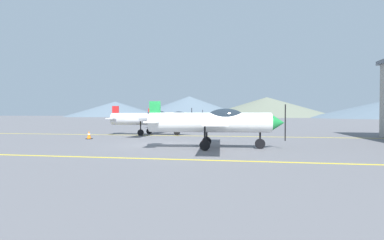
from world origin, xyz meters
name	(u,v)px	position (x,y,z in m)	size (l,w,h in m)	color
ground_plane	(162,146)	(0.00, 0.00, 0.00)	(400.00, 400.00, 0.00)	slate
apron_line_near	(130,158)	(0.00, -4.70, 0.01)	(80.00, 0.16, 0.01)	yellow
apron_line_far	(187,136)	(0.00, 7.36, 0.01)	(80.00, 0.16, 0.01)	yellow
airplane_near	(215,122)	(2.98, -0.76, 1.35)	(6.99, 8.04, 2.40)	white
airplane_mid	(150,119)	(-3.15, 7.79, 1.35)	(6.95, 8.01, 2.40)	silver
airplane_far	(174,117)	(-3.86, 19.56, 1.35)	(6.97, 8.03, 2.40)	silver
car_sedan	(219,120)	(0.90, 27.43, 0.84)	(3.99, 4.53, 1.62)	red
traffic_cone_front	(89,135)	(-6.14, 3.30, 0.29)	(0.36, 0.36, 0.59)	black
hill_left	(115,109)	(-67.91, 145.23, 4.30)	(55.97, 55.97, 8.59)	slate
hill_centerleft	(189,106)	(-27.16, 157.62, 5.96)	(66.64, 66.64, 11.91)	slate
hill_centerright	(267,107)	(16.02, 140.41, 5.03)	(67.53, 67.53, 10.07)	slate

